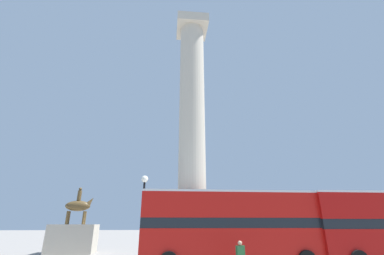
{
  "coord_description": "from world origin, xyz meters",
  "views": [
    {
      "loc": [
        -1.9,
        -19.48,
        2.32
      ],
      "look_at": [
        0.0,
        0.0,
        9.71
      ],
      "focal_mm": 24.0,
      "sensor_mm": 36.0,
      "label": 1
    }
  ],
  "objects_px": {
    "bus_a": "(232,224)",
    "street_lamp": "(143,209)",
    "equestrian_statue": "(73,236)",
    "monument_column": "(192,138)"
  },
  "relations": [
    {
      "from": "bus_a",
      "to": "equestrian_statue",
      "type": "xyz_separation_m",
      "value": [
        -11.89,
        8.88,
        -0.93
      ]
    },
    {
      "from": "bus_a",
      "to": "monument_column",
      "type": "bearing_deg",
      "value": 122.34
    },
    {
      "from": "monument_column",
      "to": "street_lamp",
      "type": "distance_m",
      "value": 6.76
    },
    {
      "from": "bus_a",
      "to": "street_lamp",
      "type": "distance_m",
      "value": 5.77
    },
    {
      "from": "monument_column",
      "to": "bus_a",
      "type": "xyz_separation_m",
      "value": [
        2.09,
        -3.37,
        -6.47
      ]
    },
    {
      "from": "bus_a",
      "to": "equestrian_statue",
      "type": "relative_size",
      "value": 1.95
    },
    {
      "from": "bus_a",
      "to": "equestrian_statue",
      "type": "distance_m",
      "value": 14.87
    },
    {
      "from": "street_lamp",
      "to": "bus_a",
      "type": "bearing_deg",
      "value": -15.81
    },
    {
      "from": "bus_a",
      "to": "street_lamp",
      "type": "height_order",
      "value": "street_lamp"
    },
    {
      "from": "equestrian_statue",
      "to": "street_lamp",
      "type": "distance_m",
      "value": 9.91
    }
  ]
}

